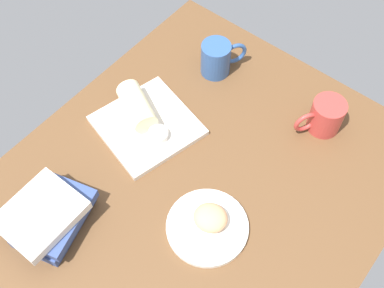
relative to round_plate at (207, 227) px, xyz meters
The scene contains 9 objects.
dining_table 11.37cm from the round_plate, 60.32° to the left, with size 110.00×90.00×4.00cm, color brown.
round_plate is the anchor object (origin of this frame).
scone_pastry 3.22cm from the round_plate, ahead, with size 8.23×7.57×4.47cm, color tan.
square_plate 33.64cm from the round_plate, 67.27° to the left, with size 24.10×24.10×1.60cm, color silver.
sauce_cup 28.38cm from the round_plate, 65.53° to the left, with size 5.35×5.35×2.21cm.
breakfast_wrap 38.17cm from the round_plate, 68.31° to the left, with size 6.65×6.65×13.99cm, color beige.
book_stack 37.40cm from the round_plate, 127.28° to the left, with size 22.08×18.40×8.43cm.
coffee_mug 50.59cm from the round_plate, 34.88° to the left, with size 12.90×9.82×10.33cm.
second_mug 43.84cm from the round_plate, ahead, with size 13.03×9.88×9.66cm.
Camera 1 is at (-42.44, -34.78, 111.53)cm, focal length 44.49 mm.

